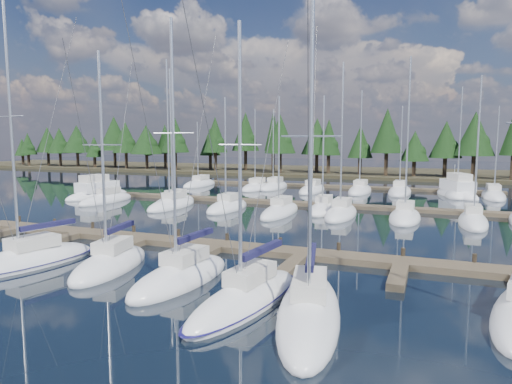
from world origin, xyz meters
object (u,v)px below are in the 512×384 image
at_px(front_sailboat_5, 309,311).
at_px(motor_yacht_right, 457,192).
at_px(front_sailboat_4, 246,298).
at_px(motor_yacht_left, 98,193).
at_px(main_dock, 217,248).
at_px(front_sailboat_3, 181,276).
at_px(front_sailboat_1, 27,260).
at_px(front_sailboat_2, 110,264).

distance_m(front_sailboat_5, motor_yacht_right, 47.97).
xyz_separation_m(front_sailboat_4, motor_yacht_left, (-32.87, 28.55, 0.24)).
xyz_separation_m(main_dock, motor_yacht_left, (-27.13, 19.96, 0.33)).
bearing_deg(front_sailboat_4, motor_yacht_left, 139.02).
relative_size(front_sailboat_5, motor_yacht_right, 1.32).
bearing_deg(motor_yacht_left, motor_yacht_right, 22.78).
relative_size(front_sailboat_3, front_sailboat_4, 1.07).
height_order(front_sailboat_1, front_sailboat_4, front_sailboat_1).
distance_m(front_sailboat_4, front_sailboat_5, 3.14).
distance_m(front_sailboat_2, front_sailboat_4, 9.93).
bearing_deg(front_sailboat_4, main_dock, 123.71).
xyz_separation_m(front_sailboat_2, front_sailboat_5, (12.75, -2.87, -0.01)).
xyz_separation_m(front_sailboat_4, motor_yacht_right, (10.79, 46.89, 0.26)).
bearing_deg(motor_yacht_right, front_sailboat_5, -99.22).
xyz_separation_m(front_sailboat_1, front_sailboat_3, (10.35, 0.60, 0.00)).
relative_size(motor_yacht_left, motor_yacht_right, 0.95).
relative_size(front_sailboat_1, motor_yacht_right, 1.52).
height_order(front_sailboat_2, front_sailboat_5, front_sailboat_5).
bearing_deg(front_sailboat_1, motor_yacht_right, 60.66).
bearing_deg(main_dock, motor_yacht_left, 143.66).
xyz_separation_m(front_sailboat_3, front_sailboat_4, (4.52, -1.83, -0.01)).
bearing_deg(motor_yacht_right, motor_yacht_left, -157.22).
relative_size(front_sailboat_2, front_sailboat_4, 0.99).
height_order(front_sailboat_1, front_sailboat_5, front_sailboat_1).
distance_m(main_dock, front_sailboat_1, 11.73).
height_order(front_sailboat_4, front_sailboat_5, front_sailboat_5).
bearing_deg(motor_yacht_right, front_sailboat_1, -119.34).
bearing_deg(front_sailboat_2, front_sailboat_5, -12.68).
bearing_deg(front_sailboat_3, motor_yacht_right, 71.23).
bearing_deg(front_sailboat_2, main_dock, 57.79).
height_order(main_dock, front_sailboat_5, front_sailboat_5).
distance_m(main_dock, front_sailboat_2, 7.32).
xyz_separation_m(front_sailboat_1, front_sailboat_5, (17.98, -1.70, -0.01)).
bearing_deg(front_sailboat_5, motor_yacht_right, 80.78).
bearing_deg(motor_yacht_right, front_sailboat_4, -102.96).
bearing_deg(front_sailboat_1, motor_yacht_left, 123.38).
height_order(front_sailboat_2, motor_yacht_right, front_sailboat_2).
bearing_deg(front_sailboat_5, front_sailboat_1, 174.61).
xyz_separation_m(front_sailboat_3, motor_yacht_left, (-28.35, 26.72, 0.23)).
bearing_deg(main_dock, front_sailboat_1, -141.14).
relative_size(front_sailboat_3, motor_yacht_left, 1.42).
distance_m(main_dock, front_sailboat_5, 12.66).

